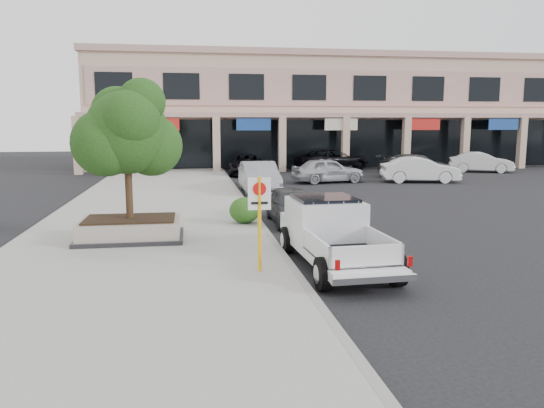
{
  "coord_description": "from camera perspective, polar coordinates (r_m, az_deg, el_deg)",
  "views": [
    {
      "loc": [
        -4.05,
        -13.01,
        3.73
      ],
      "look_at": [
        -1.78,
        1.5,
        1.47
      ],
      "focal_mm": 35.0,
      "sensor_mm": 36.0,
      "label": 1
    }
  ],
  "objects": [
    {
      "name": "ground",
      "position": [
        14.13,
        8.15,
        -6.64
      ],
      "size": [
        120.0,
        120.0,
        0.0
      ],
      "primitive_type": "plane",
      "color": "black",
      "rests_on": "ground"
    },
    {
      "name": "sidewalk",
      "position": [
        19.41,
        -13.02,
        -2.32
      ],
      "size": [
        8.0,
        52.0,
        0.15
      ],
      "primitive_type": "cube",
      "color": "gray",
      "rests_on": "ground"
    },
    {
      "name": "curb",
      "position": [
        19.52,
        -1.38,
        -2.04
      ],
      "size": [
        0.2,
        52.0,
        0.15
      ],
      "primitive_type": "cube",
      "color": "gray",
      "rests_on": "ground"
    },
    {
      "name": "strip_mall",
      "position": [
        48.47,
        5.59,
        9.91
      ],
      "size": [
        40.55,
        12.43,
        9.5
      ],
      "color": "tan",
      "rests_on": "ground"
    },
    {
      "name": "planter",
      "position": [
        16.96,
        -14.97,
        -2.61
      ],
      "size": [
        3.2,
        2.2,
        0.68
      ],
      "color": "black",
      "rests_on": "sidewalk"
    },
    {
      "name": "planter_tree",
      "position": [
        16.79,
        -14.86,
        7.39
      ],
      "size": [
        2.9,
        2.55,
        4.0
      ],
      "color": "#312113",
      "rests_on": "planter"
    },
    {
      "name": "no_parking_sign",
      "position": [
        12.68,
        -1.36,
        -0.76
      ],
      "size": [
        0.55,
        0.09,
        2.3
      ],
      "color": "#F7B50D",
      "rests_on": "sidewalk"
    },
    {
      "name": "hedge",
      "position": [
        19.02,
        -2.96,
        -0.67
      ],
      "size": [
        1.1,
        0.99,
        0.93
      ],
      "primitive_type": "ellipsoid",
      "color": "#1C4313",
      "rests_on": "sidewalk"
    },
    {
      "name": "pickup_truck",
      "position": [
        13.81,
        6.86,
        -3.28
      ],
      "size": [
        2.26,
        5.57,
        1.73
      ],
      "primitive_type": null,
      "rotation": [
        0.0,
        0.0,
        0.04
      ],
      "color": "white",
      "rests_on": "ground"
    },
    {
      "name": "curb_car_a",
      "position": [
        19.76,
        2.17,
        -0.13
      ],
      "size": [
        1.61,
        3.99,
        1.36
      ],
      "primitive_type": "imported",
      "rotation": [
        0.0,
        0.0,
        0.0
      ],
      "color": "#2F3234",
      "rests_on": "ground"
    },
    {
      "name": "curb_car_b",
      "position": [
        28.29,
        -1.4,
        2.87
      ],
      "size": [
        1.78,
        5.06,
        1.67
      ],
      "primitive_type": "imported",
      "rotation": [
        0.0,
        0.0,
        0.0
      ],
      "color": "#929399",
      "rests_on": "ground"
    },
    {
      "name": "curb_car_c",
      "position": [
        30.51,
        -1.13,
        3.02
      ],
      "size": [
        2.0,
        4.76,
        1.37
      ],
      "primitive_type": "imported",
      "rotation": [
        0.0,
        0.0,
        -0.02
      ],
      "color": "white",
      "rests_on": "ground"
    },
    {
      "name": "curb_car_d",
      "position": [
        38.24,
        -2.74,
        4.25
      ],
      "size": [
        3.04,
        5.54,
        1.47
      ],
      "primitive_type": "imported",
      "rotation": [
        0.0,
        0.0,
        -0.12
      ],
      "color": "black",
      "rests_on": "ground"
    },
    {
      "name": "lot_car_a",
      "position": [
        33.39,
        6.01,
        3.62
      ],
      "size": [
        4.78,
        2.54,
        1.55
      ],
      "primitive_type": "imported",
      "rotation": [
        0.0,
        0.0,
        1.73
      ],
      "color": "#B0B3B9",
      "rests_on": "ground"
    },
    {
      "name": "lot_car_b",
      "position": [
        34.69,
        15.63,
        3.57
      ],
      "size": [
        5.02,
        2.52,
        1.58
      ],
      "primitive_type": "imported",
      "rotation": [
        0.0,
        0.0,
        1.39
      ],
      "color": "silver",
      "rests_on": "ground"
    },
    {
      "name": "lot_car_c",
      "position": [
        38.38,
        15.22,
        4.04
      ],
      "size": [
        5.74,
        3.26,
        1.57
      ],
      "primitive_type": "imported",
      "rotation": [
        0.0,
        0.0,
        1.78
      ],
      "color": "#323438",
      "rests_on": "ground"
    },
    {
      "name": "lot_car_d",
      "position": [
        42.0,
        6.52,
        4.72
      ],
      "size": [
        6.47,
        4.47,
        1.64
      ],
      "primitive_type": "imported",
      "rotation": [
        0.0,
        0.0,
        1.9
      ],
      "color": "black",
      "rests_on": "ground"
    },
    {
      "name": "lot_car_e",
      "position": [
        41.12,
        15.18,
        4.24
      ],
      "size": [
        4.35,
        2.15,
        1.43
      ],
      "primitive_type": "imported",
      "rotation": [
        0.0,
        0.0,
        1.46
      ],
      "color": "gray",
      "rests_on": "ground"
    },
    {
      "name": "lot_car_f",
      "position": [
        43.34,
        21.57,
        4.21
      ],
      "size": [
        4.85,
        3.23,
        1.51
      ],
      "primitive_type": "imported",
      "rotation": [
        0.0,
        0.0,
        1.18
      ],
      "color": "silver",
      "rests_on": "ground"
    }
  ]
}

